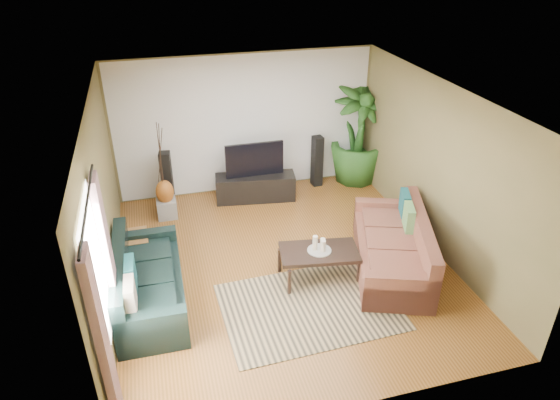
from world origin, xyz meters
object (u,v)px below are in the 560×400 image
object	(u,v)px
coffee_table	(319,264)
speaker_right	(317,161)
television	(254,159)
sofa_right	(392,243)
speaker_left	(167,180)
pedestal	(167,208)
tv_stand	(255,187)
vase	(165,192)
potted_plant	(358,135)
side_table	(133,250)
sofa_left	(149,278)

from	to	relation	value
coffee_table	speaker_right	bearing A→B (deg)	80.89
coffee_table	television	xyz separation A→B (m)	(-0.37, 2.67, 0.59)
sofa_right	speaker_right	xyz separation A→B (m)	(-0.19, 2.97, 0.10)
coffee_table	television	world-z (taller)	television
speaker_right	speaker_left	bearing A→B (deg)	177.72
sofa_right	pedestal	distance (m)	4.07
tv_stand	sofa_right	bearing A→B (deg)	-52.24
speaker_left	vase	distance (m)	0.38
television	coffee_table	bearing A→B (deg)	-82.02
tv_stand	speaker_right	size ratio (longest dim) A/B	1.44
speaker_left	potted_plant	size ratio (longest dim) A/B	0.55
side_table	potted_plant	bearing A→B (deg)	22.83
tv_stand	speaker_right	xyz separation A→B (m)	(1.34, 0.28, 0.27)
tv_stand	side_table	world-z (taller)	side_table
sofa_right	vase	bearing A→B (deg)	-107.62
speaker_left	pedestal	size ratio (longest dim) A/B	3.18
pedestal	vase	bearing A→B (deg)	-90.00
sofa_left	speaker_left	bearing A→B (deg)	-8.52
sofa_right	pedestal	world-z (taller)	sofa_right
sofa_right	sofa_left	bearing A→B (deg)	-71.92
sofa_right	television	bearing A→B (deg)	-130.93
tv_stand	speaker_right	world-z (taller)	speaker_right
tv_stand	potted_plant	size ratio (longest dim) A/B	0.75
potted_plant	vase	distance (m)	3.97
coffee_table	speaker_left	bearing A→B (deg)	134.84
speaker_left	side_table	bearing A→B (deg)	-102.81
coffee_table	speaker_right	size ratio (longest dim) A/B	1.10
coffee_table	sofa_right	bearing A→B (deg)	7.20
sofa_left	speaker_right	world-z (taller)	speaker_right
tv_stand	television	world-z (taller)	television
speaker_right	side_table	size ratio (longest dim) A/B	1.97
sofa_left	coffee_table	bearing A→B (deg)	-90.50
coffee_table	vase	xyz separation A→B (m)	(-2.08, 2.42, 0.27)
coffee_table	potted_plant	distance (m)	3.54
speaker_right	side_table	xyz separation A→B (m)	(-3.65, -1.89, -0.26)
sofa_right	tv_stand	distance (m)	3.10
sofa_left	vase	xyz separation A→B (m)	(0.38, 2.36, 0.08)
sofa_right	potted_plant	size ratio (longest dim) A/B	1.11
pedestal	sofa_left	bearing A→B (deg)	-99.01
speaker_right	potted_plant	xyz separation A→B (m)	(0.85, 0.00, 0.48)
potted_plant	television	bearing A→B (deg)	-173.13
sofa_right	pedestal	bearing A→B (deg)	-107.62
side_table	pedestal	bearing A→B (deg)	66.47
tv_stand	speaker_right	distance (m)	1.40
sofa_right	tv_stand	world-z (taller)	sofa_right
sofa_left	speaker_left	world-z (taller)	speaker_left
sofa_left	tv_stand	size ratio (longest dim) A/B	1.37
coffee_table	tv_stand	size ratio (longest dim) A/B	0.76
potted_plant	sofa_right	bearing A→B (deg)	-102.52
sofa_left	sofa_right	size ratio (longest dim) A/B	0.93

